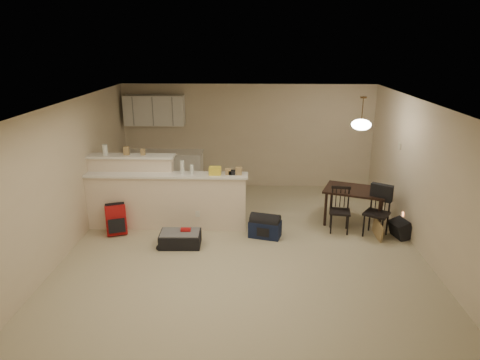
{
  "coord_description": "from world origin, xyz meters",
  "views": [
    {
      "loc": [
        0.14,
        -6.66,
        3.44
      ],
      "look_at": [
        -0.1,
        0.7,
        1.05
      ],
      "focal_mm": 32.0,
      "sensor_mm": 36.0,
      "label": 1
    }
  ],
  "objects_px": {
    "dining_chair_far": "(377,212)",
    "navy_duffel": "(265,229)",
    "dining_table": "(355,194)",
    "suitcase": "(180,239)",
    "red_backpack": "(116,220)",
    "dining_chair_near": "(340,210)",
    "black_daypack": "(400,229)",
    "pendant_lamp": "(361,124)"
  },
  "relations": [
    {
      "from": "dining_chair_near",
      "to": "navy_duffel",
      "type": "height_order",
      "value": "dining_chair_near"
    },
    {
      "from": "dining_table",
      "to": "suitcase",
      "type": "bearing_deg",
      "value": -141.56
    },
    {
      "from": "dining_chair_far",
      "to": "suitcase",
      "type": "bearing_deg",
      "value": -138.61
    },
    {
      "from": "suitcase",
      "to": "black_daypack",
      "type": "bearing_deg",
      "value": 4.68
    },
    {
      "from": "dining_table",
      "to": "red_backpack",
      "type": "distance_m",
      "value": 4.59
    },
    {
      "from": "pendant_lamp",
      "to": "dining_chair_near",
      "type": "height_order",
      "value": "pendant_lamp"
    },
    {
      "from": "dining_table",
      "to": "suitcase",
      "type": "xyz_separation_m",
      "value": [
        -3.26,
        -1.07,
        -0.51
      ]
    },
    {
      "from": "pendant_lamp",
      "to": "black_daypack",
      "type": "xyz_separation_m",
      "value": [
        0.73,
        -0.61,
        -1.83
      ]
    },
    {
      "from": "dining_chair_far",
      "to": "suitcase",
      "type": "distance_m",
      "value": 3.59
    },
    {
      "from": "dining_table",
      "to": "suitcase",
      "type": "height_order",
      "value": "dining_table"
    },
    {
      "from": "pendant_lamp",
      "to": "suitcase",
      "type": "xyz_separation_m",
      "value": [
        -3.26,
        -1.07,
        -1.87
      ]
    },
    {
      "from": "dining_table",
      "to": "dining_chair_far",
      "type": "bearing_deg",
      "value": -42.73
    },
    {
      "from": "dining_table",
      "to": "dining_chair_far",
      "type": "height_order",
      "value": "dining_chair_far"
    },
    {
      "from": "dining_chair_far",
      "to": "red_backpack",
      "type": "bearing_deg",
      "value": -146.18
    },
    {
      "from": "pendant_lamp",
      "to": "red_backpack",
      "type": "relative_size",
      "value": 1.12
    },
    {
      "from": "dining_table",
      "to": "red_backpack",
      "type": "bearing_deg",
      "value": -152.05
    },
    {
      "from": "dining_chair_far",
      "to": "navy_duffel",
      "type": "distance_m",
      "value": 2.07
    },
    {
      "from": "suitcase",
      "to": "dining_chair_far",
      "type": "bearing_deg",
      "value": 6.29
    },
    {
      "from": "black_daypack",
      "to": "red_backpack",
      "type": "bearing_deg",
      "value": 75.65
    },
    {
      "from": "red_backpack",
      "to": "navy_duffel",
      "type": "xyz_separation_m",
      "value": [
        2.78,
        -0.06,
        -0.12
      ]
    },
    {
      "from": "dining_table",
      "to": "red_backpack",
      "type": "xyz_separation_m",
      "value": [
        -4.53,
        -0.61,
        -0.35
      ]
    },
    {
      "from": "dining_table",
      "to": "navy_duffel",
      "type": "height_order",
      "value": "dining_table"
    },
    {
      "from": "pendant_lamp",
      "to": "navy_duffel",
      "type": "xyz_separation_m",
      "value": [
        -1.76,
        -0.66,
        -1.83
      ]
    },
    {
      "from": "dining_chair_near",
      "to": "suitcase",
      "type": "relative_size",
      "value": 1.2
    },
    {
      "from": "dining_chair_far",
      "to": "navy_duffel",
      "type": "bearing_deg",
      "value": -143.82
    },
    {
      "from": "dining_chair_far",
      "to": "black_daypack",
      "type": "bearing_deg",
      "value": 26.78
    },
    {
      "from": "suitcase",
      "to": "navy_duffel",
      "type": "xyz_separation_m",
      "value": [
        1.5,
        0.4,
        0.03
      ]
    },
    {
      "from": "dining_table",
      "to": "dining_chair_near",
      "type": "height_order",
      "value": "dining_chair_near"
    },
    {
      "from": "black_daypack",
      "to": "dining_chair_near",
      "type": "bearing_deg",
      "value": 63.86
    },
    {
      "from": "dining_chair_near",
      "to": "suitcase",
      "type": "height_order",
      "value": "dining_chair_near"
    },
    {
      "from": "dining_chair_near",
      "to": "navy_duffel",
      "type": "xyz_separation_m",
      "value": [
        -1.41,
        -0.28,
        -0.27
      ]
    },
    {
      "from": "dining_chair_near",
      "to": "navy_duffel",
      "type": "relative_size",
      "value": 1.51
    },
    {
      "from": "dining_table",
      "to": "navy_duffel",
      "type": "relative_size",
      "value": 2.36
    },
    {
      "from": "dining_table",
      "to": "dining_chair_far",
      "type": "distance_m",
      "value": 0.64
    },
    {
      "from": "dining_table",
      "to": "dining_chair_near",
      "type": "xyz_separation_m",
      "value": [
        -0.35,
        -0.38,
        -0.2
      ]
    },
    {
      "from": "dining_table",
      "to": "dining_chair_near",
      "type": "bearing_deg",
      "value": -112.19
    },
    {
      "from": "red_backpack",
      "to": "pendant_lamp",
      "type": "bearing_deg",
      "value": -12.66
    },
    {
      "from": "dining_chair_far",
      "to": "black_daypack",
      "type": "relative_size",
      "value": 2.56
    },
    {
      "from": "red_backpack",
      "to": "dining_table",
      "type": "bearing_deg",
      "value": -12.66
    },
    {
      "from": "dining_chair_near",
      "to": "pendant_lamp",
      "type": "bearing_deg",
      "value": 55.68
    },
    {
      "from": "dining_table",
      "to": "dining_chair_far",
      "type": "xyz_separation_m",
      "value": [
        0.28,
        -0.56,
        -0.16
      ]
    },
    {
      "from": "dining_chair_near",
      "to": "red_backpack",
      "type": "relative_size",
      "value": 1.55
    }
  ]
}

